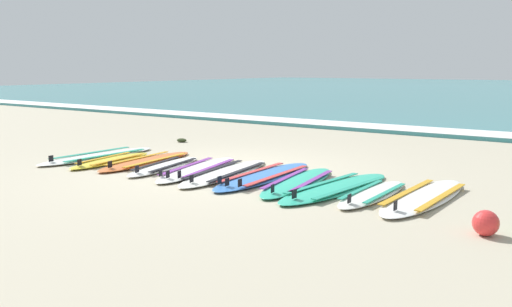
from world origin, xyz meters
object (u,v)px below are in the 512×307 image
Objects in this scene: surfboard_0 at (99,156)px; surfboard_3 at (165,166)px; surfboard_2 at (147,161)px; surfboard_4 at (198,169)px; beach_ball at (486,223)px; surfboard_10 at (424,197)px; surfboard_6 at (265,176)px; surfboard_9 at (373,194)px; surfboard_1 at (111,160)px; surfboard_8 at (337,188)px; surfboard_7 at (298,182)px; surfboard_5 at (226,173)px.

surfboard_3 is at bearing -1.57° from surfboard_0.
surfboard_2 and surfboard_4 have the same top height.
surfboard_4 is at bearing 169.25° from beach_ball.
surfboard_0 is at bearing -177.79° from surfboard_4.
surfboard_10 is at bearing 5.36° from surfboard_3.
surfboard_4 is at bearing -175.93° from surfboard_10.
surfboard_6 is (1.23, 0.17, -0.00)m from surfboard_4.
surfboard_3 is 0.79× the size of surfboard_6.
surfboard_9 is (5.53, 0.12, 0.00)m from surfboard_0.
surfboard_1 is 5.58m from surfboard_10.
beach_ball is (2.16, -0.96, 0.10)m from surfboard_8.
surfboard_0 is 1.30× the size of surfboard_1.
surfboard_7 and surfboard_8 have the same top height.
surfboard_4 is at bearing 8.97° from surfboard_1.
surfboard_2 is at bearing 179.65° from surfboard_5.
surfboard_8 is 2.37m from beach_ball.
surfboard_3 is 0.79× the size of surfboard_8.
surfboard_0 is 9.64× the size of beach_ball.
surfboard_8 is at bearing 3.95° from surfboard_3.
surfboard_3 and surfboard_5 have the same top height.
surfboard_4 is 0.57m from surfboard_5.
surfboard_8 is (3.16, 0.22, -0.00)m from surfboard_3.
surfboard_9 is (1.86, -0.14, -0.00)m from surfboard_6.
surfboard_0 is at bearing 161.73° from surfboard_1.
surfboard_4 is at bearing 12.72° from surfboard_3.
surfboard_2 is 3.78m from surfboard_8.
surfboard_2 is 8.90× the size of beach_ball.
surfboard_3 is at bearing -170.51° from surfboard_6.
surfboard_6 is (2.49, 0.13, 0.00)m from surfboard_2.
surfboard_1 is at bearing -171.50° from surfboard_6.
surfboard_1 and surfboard_4 have the same top height.
surfboard_3 and surfboard_6 have the same top height.
surfboard_10 is (6.15, 0.36, 0.00)m from surfboard_0.
surfboard_6 is 1.86m from surfboard_9.
surfboard_8 is at bearing 4.79° from surfboard_1.
surfboard_10 is at bearing 5.71° from surfboard_1.
surfboard_4 and surfboard_7 have the same top height.
surfboard_2 is 0.65m from surfboard_3.
surfboard_0 is 4.33m from surfboard_7.
surfboard_8 is at bearing 0.56° from surfboard_2.
surfboard_2 is 1.01× the size of surfboard_7.
surfboard_8 is (1.95, 0.05, -0.00)m from surfboard_5.
surfboard_2 is at bearing 6.33° from surfboard_0.
surfboard_9 is (1.21, -0.07, 0.00)m from surfboard_7.
surfboard_8 is at bearing -170.92° from surfboard_10.
surfboard_10 is (4.96, 0.23, -0.00)m from surfboard_2.
surfboard_4 is 1.30× the size of surfboard_9.
surfboard_7 is (3.14, 0.06, 0.00)m from surfboard_2.
surfboard_0 is at bearing -178.77° from surfboard_9.
surfboard_5 and surfboard_10 have the same top height.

